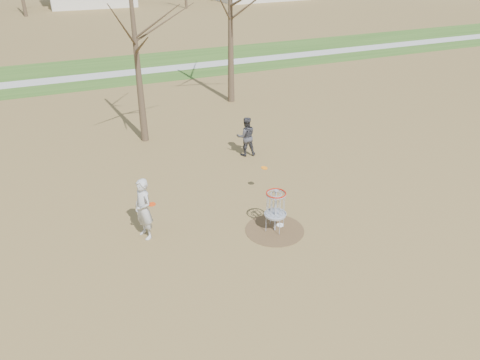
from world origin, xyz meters
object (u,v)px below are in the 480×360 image
disc_golf_basket (276,204)px  player_standing (143,209)px  disc_grounded (280,225)px  player_throwing (246,136)px

disc_golf_basket → player_standing: bearing=161.6°
disc_grounded → disc_golf_basket: (-0.27, -0.15, 0.89)m
player_throwing → disc_grounded: bearing=89.3°
player_standing → disc_grounded: (3.93, -1.06, -0.92)m
player_throwing → disc_golf_basket: size_ratio=1.20×
player_standing → player_throwing: player_standing is taller
disc_grounded → disc_golf_basket: disc_golf_basket is taller
player_standing → disc_golf_basket: 3.85m
player_standing → disc_grounded: player_standing is taller
player_throwing → player_standing: bearing=50.9°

